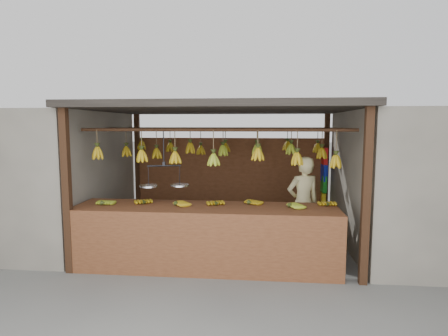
# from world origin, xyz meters

# --- Properties ---
(ground) EXTENTS (80.00, 80.00, 0.00)m
(ground) POSITION_xyz_m (0.00, 0.00, 0.00)
(ground) COLOR #5B5B57
(stall) EXTENTS (4.30, 3.30, 2.40)m
(stall) POSITION_xyz_m (0.00, 0.33, 1.97)
(stall) COLOR black
(stall) RESTS_ON ground
(neighbor_left) EXTENTS (3.00, 3.00, 2.30)m
(neighbor_left) POSITION_xyz_m (-3.60, 0.00, 1.15)
(neighbor_left) COLOR slate
(neighbor_left) RESTS_ON ground
(neighbor_right) EXTENTS (3.00, 3.00, 2.30)m
(neighbor_right) POSITION_xyz_m (3.60, 0.00, 1.15)
(neighbor_right) COLOR slate
(neighbor_right) RESTS_ON ground
(counter) EXTENTS (3.80, 0.87, 0.96)m
(counter) POSITION_xyz_m (-0.13, -1.23, 0.72)
(counter) COLOR brown
(counter) RESTS_ON ground
(hanging_bananas) EXTENTS (3.64, 2.23, 0.39)m
(hanging_bananas) POSITION_xyz_m (0.01, -0.01, 1.62)
(hanging_bananas) COLOR #AE8912
(hanging_bananas) RESTS_ON ground
(balance_scale) EXTENTS (0.70, 0.38, 0.84)m
(balance_scale) POSITION_xyz_m (-0.76, -1.00, 1.22)
(balance_scale) COLOR black
(balance_scale) RESTS_ON ground
(vendor) EXTENTS (0.66, 0.55, 1.56)m
(vendor) POSITION_xyz_m (1.36, -0.16, 0.78)
(vendor) COLOR beige
(vendor) RESTS_ON ground
(bag_bundles) EXTENTS (0.08, 0.26, 1.27)m
(bag_bundles) POSITION_xyz_m (1.94, 1.35, 0.99)
(bag_bundles) COLOR red
(bag_bundles) RESTS_ON ground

